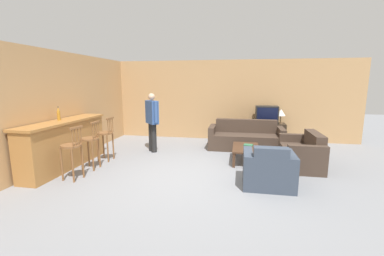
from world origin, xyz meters
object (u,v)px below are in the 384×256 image
(bar_chair_mid, at_px, (90,143))
(loveseat_right, at_px, (302,154))
(couch_far, at_px, (246,139))
(coffee_table, at_px, (246,149))
(bottle, at_px, (59,114))
(person_by_window, at_px, (152,119))
(bar_chair_near, at_px, (72,150))
(book_on_table, at_px, (248,145))
(tv_unit, at_px, (266,133))
(bar_chair_far, at_px, (105,137))
(table_lamp, at_px, (281,113))
(armchair_near, at_px, (268,170))
(tv, at_px, (267,115))

(bar_chair_mid, xyz_separation_m, loveseat_right, (4.60, 1.02, -0.29))
(couch_far, xyz_separation_m, loveseat_right, (1.23, -1.37, -0.00))
(coffee_table, relative_size, bottle, 3.47)
(bar_chair_mid, relative_size, person_by_window, 0.66)
(bar_chair_near, xyz_separation_m, loveseat_right, (4.60, 1.66, -0.29))
(bar_chair_mid, bearing_deg, bottle, 179.54)
(book_on_table, height_order, person_by_window, person_by_window)
(bar_chair_near, relative_size, tv_unit, 0.92)
(bar_chair_near, bearing_deg, couch_far, 41.91)
(bar_chair_far, relative_size, loveseat_right, 0.79)
(book_on_table, bearing_deg, loveseat_right, -12.25)
(bottle, bearing_deg, book_on_table, 17.15)
(bar_chair_near, bearing_deg, tv_unit, 43.85)
(bottle, relative_size, table_lamp, 0.68)
(bottle, bearing_deg, couch_far, 30.25)
(loveseat_right, xyz_separation_m, bottle, (-5.32, -1.02, 0.90))
(bar_chair_mid, height_order, tv_unit, bar_chair_mid)
(bar_chair_near, height_order, table_lamp, table_lamp)
(loveseat_right, bearing_deg, table_lamp, 94.64)
(bar_chair_mid, xyz_separation_m, book_on_table, (3.41, 1.28, -0.21))
(armchair_near, height_order, tv_unit, armchair_near)
(bottle, bearing_deg, bar_chair_near, -41.59)
(tv_unit, bearing_deg, bar_chair_mid, -141.26)
(bar_chair_near, height_order, bar_chair_far, same)
(tv, xyz_separation_m, table_lamp, (0.42, 0.00, 0.06))
(bar_chair_far, height_order, couch_far, bar_chair_far)
(book_on_table, bearing_deg, person_by_window, 172.18)
(bar_chair_mid, bearing_deg, couch_far, 35.36)
(loveseat_right, height_order, table_lamp, table_lamp)
(loveseat_right, xyz_separation_m, tv_unit, (-0.60, 2.19, 0.02))
(bar_chair_far, xyz_separation_m, coffee_table, (3.35, 0.50, -0.27))
(bar_chair_far, bearing_deg, book_on_table, 10.58)
(armchair_near, bearing_deg, bottle, 176.23)
(bar_chair_mid, xyz_separation_m, bottle, (-0.72, 0.01, 0.62))
(tv_unit, bearing_deg, bottle, -145.84)
(loveseat_right, height_order, person_by_window, person_by_window)
(couch_far, distance_m, person_by_window, 2.71)
(coffee_table, relative_size, person_by_window, 0.65)
(couch_far, xyz_separation_m, table_lamp, (1.05, 0.82, 0.67))
(loveseat_right, height_order, bottle, bottle)
(couch_far, relative_size, person_by_window, 1.30)
(bar_chair_mid, xyz_separation_m, table_lamp, (4.42, 3.21, 0.38))
(book_on_table, relative_size, table_lamp, 0.54)
(table_lamp, bearing_deg, coffee_table, -117.35)
(bottle, bearing_deg, armchair_near, -3.77)
(couch_far, height_order, table_lamp, table_lamp)
(tv, bearing_deg, bar_chair_far, -147.35)
(armchair_near, bearing_deg, couch_far, 97.51)
(bar_chair_far, xyz_separation_m, book_on_table, (3.41, 0.64, -0.21))
(armchair_near, relative_size, coffee_table, 0.86)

